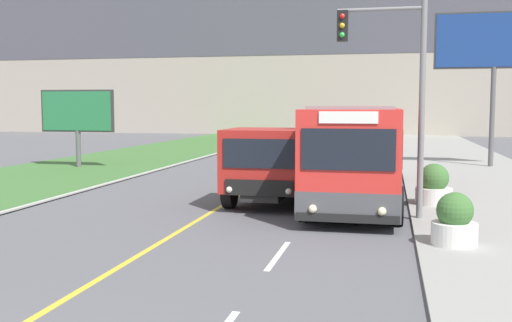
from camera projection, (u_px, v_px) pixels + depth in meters
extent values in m
cube|color=silver|center=(278.00, 255.00, 12.07)|extent=(0.12, 2.40, 0.01)
cube|color=silver|center=(308.00, 215.00, 16.54)|extent=(0.12, 2.40, 0.01)
cube|color=silver|center=(326.00, 192.00, 21.02)|extent=(0.12, 2.40, 0.01)
cube|color=silver|center=(337.00, 177.00, 25.49)|extent=(0.12, 2.40, 0.01)
cube|color=silver|center=(345.00, 166.00, 29.96)|extent=(0.12, 2.40, 0.01)
cube|color=silver|center=(350.00, 158.00, 34.43)|extent=(0.12, 2.40, 0.01)
cube|color=silver|center=(355.00, 152.00, 38.90)|extent=(0.12, 2.40, 0.01)
cube|color=silver|center=(358.00, 147.00, 43.37)|extent=(0.12, 2.40, 0.01)
cube|color=#A89E8E|center=(345.00, 24.00, 64.34)|extent=(80.00, 8.00, 23.65)
cube|color=#4C4C56|center=(342.00, 12.00, 60.38)|extent=(80.00, 0.04, 8.28)
cube|color=red|center=(355.00, 156.00, 16.81)|extent=(2.48, 5.89, 2.65)
cube|color=#4C4C51|center=(354.00, 190.00, 16.90)|extent=(2.50, 5.91, 0.70)
cube|color=black|center=(355.00, 142.00, 16.77)|extent=(2.50, 5.42, 0.93)
cube|color=gray|center=(356.00, 108.00, 16.68)|extent=(2.11, 5.30, 0.08)
cube|color=red|center=(365.00, 142.00, 23.41)|extent=(2.48, 5.89, 2.65)
cube|color=#4C4C51|center=(364.00, 167.00, 23.50)|extent=(2.50, 5.91, 0.70)
cube|color=black|center=(365.00, 132.00, 23.37)|extent=(2.50, 5.42, 0.93)
cube|color=gray|center=(365.00, 107.00, 23.28)|extent=(2.11, 5.30, 0.08)
cube|color=#474747|center=(360.00, 148.00, 20.11)|extent=(2.28, 0.90, 2.44)
cube|color=black|center=(348.00, 150.00, 13.89)|extent=(2.18, 0.04, 0.97)
cube|color=black|center=(347.00, 218.00, 14.03)|extent=(2.43, 0.06, 0.20)
sphere|color=#F4EAB2|center=(313.00, 209.00, 14.18)|extent=(0.20, 0.20, 0.20)
sphere|color=#F4EAB2|center=(382.00, 211.00, 13.83)|extent=(0.20, 0.20, 0.20)
cube|color=white|center=(348.00, 117.00, 13.82)|extent=(1.36, 0.04, 0.28)
cylinder|color=black|center=(305.00, 203.00, 15.56)|extent=(0.28, 1.00, 1.00)
cylinder|color=black|center=(398.00, 206.00, 15.05)|extent=(0.28, 1.00, 1.00)
cylinder|color=black|center=(320.00, 185.00, 19.00)|extent=(0.28, 1.00, 1.00)
cylinder|color=black|center=(396.00, 187.00, 18.49)|extent=(0.28, 1.00, 1.00)
cylinder|color=black|center=(335.00, 168.00, 24.34)|extent=(0.28, 1.00, 1.00)
cylinder|color=black|center=(395.00, 169.00, 23.83)|extent=(0.28, 1.00, 1.00)
cube|color=black|center=(279.00, 185.00, 19.47)|extent=(1.07, 6.23, 0.20)
cube|color=#AD231E|center=(268.00, 160.00, 17.53)|extent=(2.38, 2.42, 1.79)
cube|color=black|center=(259.00, 154.00, 16.31)|extent=(2.02, 0.04, 0.81)
cube|color=black|center=(259.00, 188.00, 16.39)|extent=(1.90, 0.06, 0.44)
sphere|color=silver|center=(229.00, 190.00, 16.56)|extent=(0.18, 0.18, 0.18)
sphere|color=silver|center=(289.00, 191.00, 16.20)|extent=(0.18, 0.18, 0.18)
cube|color=orange|center=(286.00, 175.00, 20.76)|extent=(2.26, 3.57, 0.12)
cube|color=orange|center=(256.00, 160.00, 20.94)|extent=(0.12, 3.57, 1.17)
cube|color=orange|center=(317.00, 161.00, 20.48)|extent=(0.12, 3.57, 1.17)
cube|color=orange|center=(277.00, 165.00, 19.03)|extent=(2.26, 0.12, 1.17)
cube|color=orange|center=(294.00, 156.00, 22.38)|extent=(2.26, 0.12, 1.17)
cube|color=orange|center=(277.00, 143.00, 18.97)|extent=(2.26, 0.12, 0.24)
cylinder|color=black|center=(230.00, 191.00, 17.61)|extent=(0.30, 1.04, 1.04)
cylinder|color=black|center=(303.00, 193.00, 17.14)|extent=(0.30, 1.04, 1.04)
cylinder|color=black|center=(257.00, 176.00, 21.17)|extent=(0.30, 1.04, 1.04)
cylinder|color=black|center=(318.00, 178.00, 20.70)|extent=(0.30, 1.04, 1.04)
cube|color=silver|center=(370.00, 149.00, 35.16)|extent=(1.80, 4.30, 0.61)
cube|color=black|center=(370.00, 138.00, 35.20)|extent=(1.53, 2.37, 0.65)
cylinder|color=black|center=(354.00, 153.00, 34.09)|extent=(0.18, 0.62, 0.62)
cylinder|color=black|center=(383.00, 154.00, 33.74)|extent=(0.18, 0.62, 0.62)
cylinder|color=black|center=(357.00, 150.00, 36.60)|extent=(0.18, 0.62, 0.62)
cylinder|color=black|center=(384.00, 151.00, 36.25)|extent=(0.18, 0.62, 0.62)
cylinder|color=slate|center=(422.00, 108.00, 15.43)|extent=(0.16, 0.16, 5.89)
cylinder|color=slate|center=(380.00, 9.00, 15.44)|extent=(2.20, 0.10, 0.10)
cube|color=black|center=(343.00, 26.00, 15.68)|extent=(0.28, 0.24, 0.80)
sphere|color=red|center=(342.00, 16.00, 15.53)|extent=(0.14, 0.14, 0.14)
sphere|color=orange|center=(342.00, 25.00, 15.56)|extent=(0.14, 0.14, 0.14)
sphere|color=green|center=(342.00, 35.00, 15.58)|extent=(0.14, 0.14, 0.14)
cylinder|color=#59595B|center=(492.00, 118.00, 28.89)|extent=(0.24, 0.24, 4.87)
cube|color=#333333|center=(495.00, 40.00, 28.55)|extent=(5.58, 0.20, 2.69)
cube|color=navy|center=(495.00, 40.00, 28.44)|extent=(5.42, 0.02, 2.53)
cylinder|color=#59595B|center=(78.00, 149.00, 29.24)|extent=(0.24, 0.24, 1.82)
cube|color=#333333|center=(77.00, 111.00, 29.07)|extent=(3.77, 0.20, 2.05)
cube|color=#287547|center=(76.00, 111.00, 28.96)|extent=(3.61, 0.02, 1.89)
cylinder|color=silver|center=(454.00, 234.00, 12.64)|extent=(0.96, 0.96, 0.47)
sphere|color=#3D6B33|center=(455.00, 210.00, 12.59)|extent=(0.77, 0.77, 0.77)
cylinder|color=silver|center=(434.00, 196.00, 17.79)|extent=(1.07, 1.07, 0.50)
sphere|color=#3D6B33|center=(434.00, 178.00, 17.74)|extent=(0.86, 0.86, 0.86)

